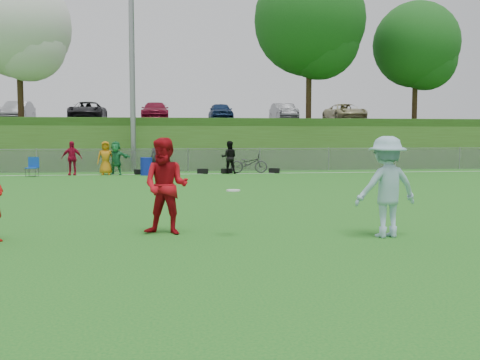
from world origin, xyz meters
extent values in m
plane|color=#14621D|center=(0.00, 0.00, 0.00)|extent=(120.00, 120.00, 0.00)
cube|color=white|center=(0.00, 18.00, 0.01)|extent=(60.00, 0.10, 0.01)
cube|color=gray|center=(0.00, 20.00, 0.60)|extent=(58.00, 0.02, 1.20)
cube|color=gray|center=(0.00, 20.00, 1.25)|extent=(58.00, 0.04, 0.04)
cylinder|color=gray|center=(-3.00, 20.80, 6.00)|extent=(0.30, 0.30, 12.00)
cube|color=#294814|center=(0.00, 31.00, 1.50)|extent=(120.00, 18.00, 3.00)
cube|color=black|center=(0.00, 33.00, 3.05)|extent=(120.00, 12.00, 0.10)
cylinder|color=black|center=(-10.00, 25.00, 6.75)|extent=(0.36, 0.36, 7.50)
sphere|color=silver|center=(-10.00, 25.00, 8.62)|extent=(6.30, 6.30, 6.30)
sphere|color=silver|center=(-9.40, 24.70, 7.50)|extent=(4.50, 4.50, 4.50)
cylinder|color=black|center=(8.00, 24.50, 7.25)|extent=(0.36, 0.36, 8.50)
sphere|color=#144C15|center=(8.00, 24.50, 9.38)|extent=(7.14, 7.14, 7.14)
sphere|color=#144C15|center=(8.60, 24.20, 8.10)|extent=(5.10, 5.10, 5.10)
cylinder|color=black|center=(16.00, 26.00, 6.50)|extent=(0.36, 0.36, 7.00)
sphere|color=#144C15|center=(16.00, 26.00, 8.25)|extent=(5.88, 5.88, 5.88)
sphere|color=#144C15|center=(16.60, 25.70, 7.20)|extent=(4.20, 4.20, 4.20)
imported|color=gray|center=(-12.00, 32.00, 3.82)|extent=(1.52, 4.37, 1.44)
imported|color=black|center=(-7.00, 32.00, 3.82)|extent=(2.39, 5.18, 1.44)
imported|color=maroon|center=(-2.00, 32.00, 3.82)|extent=(2.02, 4.96, 1.44)
imported|color=#11274E|center=(3.00, 32.00, 3.82)|extent=(1.70, 4.23, 1.44)
imported|color=slate|center=(8.00, 32.00, 3.82)|extent=(1.52, 4.37, 1.44)
imported|color=tan|center=(13.00, 32.00, 3.82)|extent=(2.39, 5.18, 1.44)
imported|color=#A80B2C|center=(-5.87, 18.00, 0.85)|extent=(1.00, 0.44, 1.69)
imported|color=#C37812|center=(-4.21, 18.00, 0.85)|extent=(0.87, 0.61, 1.69)
imported|color=#217C43|center=(-3.71, 18.00, 0.85)|extent=(1.64, 0.83, 1.69)
imported|color=#2A2A2D|center=(-1.68, 18.00, 0.85)|extent=(0.62, 0.41, 1.69)
imported|color=black|center=(2.04, 18.00, 0.85)|extent=(0.91, 0.75, 1.69)
cube|color=black|center=(-2.52, 18.10, 0.13)|extent=(0.62, 0.48, 0.26)
cube|color=black|center=(0.67, 18.10, 0.13)|extent=(0.59, 0.38, 0.26)
cube|color=black|center=(1.93, 18.10, 0.13)|extent=(0.61, 0.45, 0.26)
cube|color=black|center=(4.45, 18.10, 0.13)|extent=(0.61, 0.46, 0.26)
imported|color=#AF0C15|center=(-1.19, 1.06, 0.95)|extent=(1.11, 0.98, 1.91)
imported|color=#93B9CD|center=(3.00, 0.21, 0.97)|extent=(1.34, 0.88, 1.94)
cylinder|color=white|center=(0.10, 0.65, 0.89)|extent=(0.27, 0.27, 0.02)
cylinder|color=#0E209D|center=(-2.18, 17.45, 0.44)|extent=(0.77, 0.77, 0.89)
cube|color=#0F41A9|center=(-7.62, 17.33, 0.42)|extent=(0.57, 0.57, 0.05)
cube|color=#0F41A9|center=(-7.59, 17.58, 0.68)|extent=(0.52, 0.10, 0.52)
imported|color=#333235|center=(3.14, 18.36, 0.51)|extent=(1.97, 0.78, 1.02)
camera|label=1|loc=(-1.17, -9.50, 1.93)|focal=40.00mm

